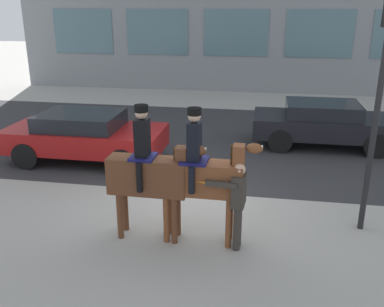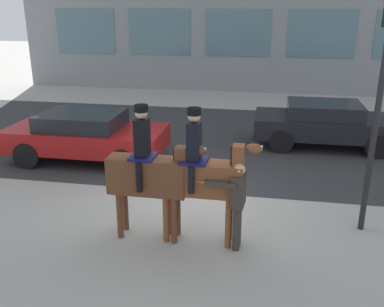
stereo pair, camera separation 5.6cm
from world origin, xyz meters
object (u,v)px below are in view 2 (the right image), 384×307
at_px(mounted_horse_lead, 149,172).
at_px(mounted_horse_companion, 200,175).
at_px(pedestrian_bystander, 237,200).
at_px(street_car_near_lane, 86,135).
at_px(traffic_light, 383,75).
at_px(street_car_far_lane, 326,123).

distance_m(mounted_horse_lead, mounted_horse_companion, 0.93).
height_order(pedestrian_bystander, street_car_near_lane, pedestrian_bystander).
bearing_deg(mounted_horse_lead, pedestrian_bystander, -4.01).
xyz_separation_m(street_car_near_lane, traffic_light, (6.80, -2.74, 2.23)).
bearing_deg(street_car_far_lane, mounted_horse_companion, -114.82).
distance_m(pedestrian_bystander, traffic_light, 3.29).
bearing_deg(street_car_far_lane, traffic_light, -88.33).
bearing_deg(pedestrian_bystander, mounted_horse_lead, -0.41).
bearing_deg(mounted_horse_companion, street_car_near_lane, 136.05).
xyz_separation_m(pedestrian_bystander, street_car_far_lane, (2.19, 6.33, -0.21)).
relative_size(street_car_far_lane, traffic_light, 0.96).
bearing_deg(street_car_near_lane, mounted_horse_lead, -52.41).
bearing_deg(street_car_near_lane, traffic_light, -21.93).
xyz_separation_m(street_car_near_lane, street_car_far_lane, (6.65, 2.49, -0.01)).
xyz_separation_m(street_car_far_lane, traffic_light, (0.15, -5.23, 2.24)).
xyz_separation_m(mounted_horse_lead, street_car_far_lane, (3.79, 6.20, -0.56)).
height_order(street_car_far_lane, traffic_light, traffic_light).
xyz_separation_m(mounted_horse_companion, street_car_near_lane, (-3.78, 3.70, -0.56)).
relative_size(mounted_horse_lead, street_car_near_lane, 0.59).
height_order(pedestrian_bystander, traffic_light, traffic_light).
bearing_deg(pedestrian_bystander, traffic_light, -150.63).
distance_m(mounted_horse_lead, traffic_light, 4.40).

